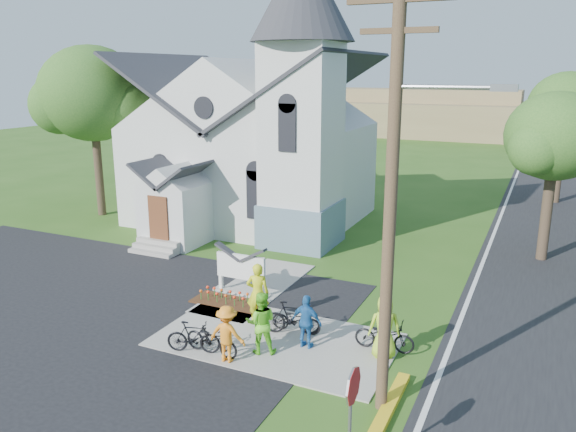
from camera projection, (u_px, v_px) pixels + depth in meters
The scene contains 22 objects.
ground at pixel (224, 338), 16.93m from camera, with size 120.00×120.00×0.00m, color #2E5518.
parking_lot at pixel (4, 321), 18.03m from camera, with size 20.00×16.00×0.02m, color black.
sidewalk at pixel (276, 340), 16.75m from camera, with size 7.00×4.00×0.05m, color gray.
church at pixel (256, 122), 28.80m from camera, with size 12.35×12.00×13.00m.
church_sign at pixel (241, 267), 19.97m from camera, with size 2.20×0.40×1.70m.
flower_bed at pixel (229, 302), 19.43m from camera, with size 2.60×1.10×0.07m, color #381E0F.
utility_pole at pixel (394, 186), 12.06m from camera, with size 3.45×0.28×10.00m.
stop_sign at pixel (352, 401), 10.58m from camera, with size 0.11×0.76×2.48m.
tree_lot_corner at pixel (92, 94), 29.76m from camera, with size 5.60×5.60×9.15m.
tree_road_near at pixel (555, 137), 22.67m from camera, with size 4.00×4.00×7.05m.
tree_road_mid at pixel (567, 106), 32.85m from camera, with size 4.40×4.40×7.80m.
distant_hills at pixel (504, 121), 64.43m from camera, with size 61.00×10.00×5.60m.
cyclist_0 at pixel (258, 293), 17.63m from camera, with size 0.72×0.47×1.97m, color #CDD318.
bike_0 at pixel (212, 339), 15.74m from camera, with size 0.61×1.74×0.91m, color black.
cyclist_1 at pixel (261, 323), 15.75m from camera, with size 0.88×0.69×1.82m, color #69D828.
bike_1 at pixel (193, 337), 15.85m from camera, with size 0.44×1.56×0.94m, color black.
cyclist_2 at pixel (307, 322), 16.06m from camera, with size 0.94×0.39×1.60m, color #2160A5.
bike_2 at pixel (296, 319), 17.10m from camera, with size 0.55×1.57×0.82m, color black.
cyclist_3 at pixel (227, 334), 15.31m from camera, with size 1.04×0.60×1.61m, color orange.
bike_3 at pixel (292, 318), 16.97m from camera, with size 0.49×1.74×1.05m, color black.
cyclist_4 at pixel (385, 327), 15.50m from camera, with size 0.89×0.58×1.82m, color #ADD828.
bike_4 at pixel (384, 336), 15.98m from camera, with size 0.60×1.72×0.90m, color black.
Camera 1 is at (8.28, -13.19, 7.82)m, focal length 35.00 mm.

